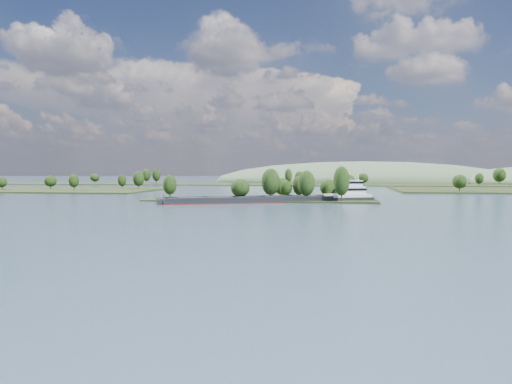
# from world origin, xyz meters

# --- Properties ---
(ground) EXTENTS (1800.00, 1800.00, 0.00)m
(ground) POSITION_xyz_m (0.00, 120.00, 0.00)
(ground) COLOR #35485B
(ground) RESTS_ON ground
(tree_island) EXTENTS (100.00, 30.67, 15.57)m
(tree_island) POSITION_xyz_m (6.67, 178.45, 3.86)
(tree_island) COLOR black
(tree_island) RESTS_ON ground
(back_shoreline) EXTENTS (900.00, 60.00, 15.35)m
(back_shoreline) POSITION_xyz_m (7.84, 399.86, 0.76)
(back_shoreline) COLOR black
(back_shoreline) RESTS_ON ground
(hill_west) EXTENTS (320.00, 160.00, 44.00)m
(hill_west) POSITION_xyz_m (60.00, 500.00, 0.00)
(hill_west) COLOR #42573C
(hill_west) RESTS_ON ground
(cargo_barge) EXTENTS (87.86, 45.57, 12.30)m
(cargo_barge) POSITION_xyz_m (11.06, 170.81, 1.55)
(cargo_barge) COLOR black
(cargo_barge) RESTS_ON ground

